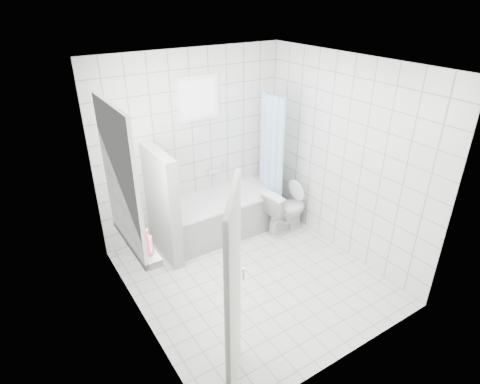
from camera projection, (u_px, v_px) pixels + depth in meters
ground at (252, 277)px, 5.07m from camera, size 3.00×3.00×0.00m
ceiling at (256, 65)px, 3.88m from camera, size 3.00×3.00×0.00m
wall_back at (193, 145)px, 5.60m from camera, size 2.80×0.02×2.60m
wall_front at (356, 252)px, 3.35m from camera, size 2.80×0.02×2.60m
wall_left at (133, 220)px, 3.80m from camera, size 0.02×3.00×2.60m
wall_right at (344, 159)px, 5.15m from camera, size 0.02×3.00×2.60m
window_left at (123, 179)px, 3.91m from camera, size 0.01×0.90×1.40m
window_back at (199, 99)px, 5.31m from camera, size 0.50×0.01×0.50m
window_sill at (136, 241)px, 4.27m from camera, size 0.18×1.02×0.08m
door at (234, 301)px, 3.26m from camera, size 0.53×0.65×2.00m
bathtub at (220, 215)px, 5.87m from camera, size 1.64×0.77×0.58m
partition_wall at (162, 205)px, 5.20m from camera, size 0.15×0.85×1.50m
tiled_ledge at (268, 191)px, 6.58m from camera, size 0.40×0.24×0.55m
toilet at (285, 210)px, 5.89m from camera, size 0.70×0.44×0.69m
curtain_rod at (266, 92)px, 5.43m from camera, size 0.02×0.80×0.02m
shower_curtain at (270, 157)px, 5.75m from camera, size 0.14×0.48×1.78m
tub_faucet at (214, 171)px, 5.91m from camera, size 0.18×0.06×0.06m
sill_bottles at (137, 229)px, 4.17m from camera, size 0.18×0.77×0.31m
ledge_bottles at (269, 170)px, 6.39m from camera, size 0.15×0.17×0.26m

